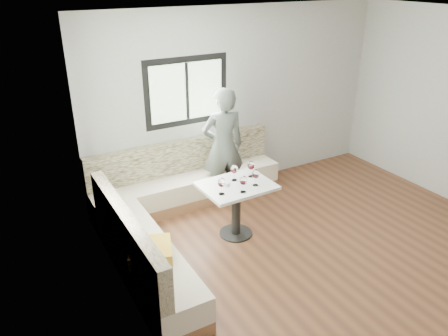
{
  "coord_description": "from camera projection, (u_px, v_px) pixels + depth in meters",
  "views": [
    {
      "loc": [
        -3.46,
        -3.12,
        3.24
      ],
      "look_at": [
        -1.0,
        1.23,
        0.96
      ],
      "focal_mm": 35.0,
      "sensor_mm": 36.0,
      "label": 1
    }
  ],
  "objects": [
    {
      "name": "person",
      "position": [
        223.0,
        147.0,
        6.38
      ],
      "size": [
        0.7,
        0.52,
        1.76
      ],
      "primitive_type": "imported",
      "rotation": [
        0.0,
        0.0,
        2.98
      ],
      "color": "#4F5750",
      "rests_on": "ground"
    },
    {
      "name": "table",
      "position": [
        236.0,
        197.0,
        5.65
      ],
      "size": [
        0.93,
        0.73,
        0.74
      ],
      "rotation": [
        0.0,
        0.0,
        0.03
      ],
      "color": "black",
      "rests_on": "ground"
    },
    {
      "name": "room",
      "position": [
        348.0,
        152.0,
        4.81
      ],
      "size": [
        5.01,
        5.01,
        2.81
      ],
      "color": "brown",
      "rests_on": "ground"
    },
    {
      "name": "wine_glass_b",
      "position": [
        243.0,
        181.0,
        5.31
      ],
      "size": [
        0.1,
        0.1,
        0.22
      ],
      "color": "white",
      "rests_on": "table"
    },
    {
      "name": "wine_glass_c",
      "position": [
        256.0,
        174.0,
        5.48
      ],
      "size": [
        0.1,
        0.1,
        0.22
      ],
      "color": "white",
      "rests_on": "table"
    },
    {
      "name": "banquette",
      "position": [
        171.0,
        210.0,
        5.8
      ],
      "size": [
        2.94,
        2.8,
        0.95
      ],
      "color": "brown",
      "rests_on": "ground"
    },
    {
      "name": "wine_glass_e",
      "position": [
        251.0,
        166.0,
        5.72
      ],
      "size": [
        0.1,
        0.1,
        0.22
      ],
      "color": "white",
      "rests_on": "table"
    },
    {
      "name": "olive_ramekin",
      "position": [
        226.0,
        184.0,
        5.55
      ],
      "size": [
        0.09,
        0.09,
        0.04
      ],
      "color": "white",
      "rests_on": "table"
    },
    {
      "name": "wine_glass_d",
      "position": [
        234.0,
        170.0,
        5.62
      ],
      "size": [
        0.1,
        0.1,
        0.22
      ],
      "color": "white",
      "rests_on": "table"
    },
    {
      "name": "wine_glass_a",
      "position": [
        222.0,
        183.0,
        5.26
      ],
      "size": [
        0.1,
        0.1,
        0.22
      ],
      "color": "white",
      "rests_on": "table"
    }
  ]
}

